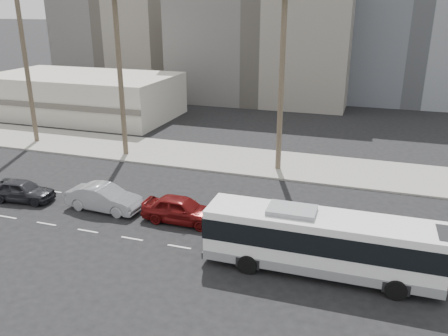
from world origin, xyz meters
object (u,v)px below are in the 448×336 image
at_px(city_bus, 320,241).
at_px(car_c, 22,190).
at_px(car_b, 104,198).
at_px(car_a, 181,209).

relative_size(city_bus, car_c, 2.59).
xyz_separation_m(city_bus, car_b, (-14.40, 3.03, -0.91)).
height_order(car_a, car_b, car_a).
height_order(city_bus, car_b, city_bus).
xyz_separation_m(car_a, car_c, (-11.74, -0.47, -0.08)).
bearing_deg(car_c, car_b, -91.12).
distance_m(car_a, car_b, 5.50).
height_order(car_b, car_c, car_b).
bearing_deg(car_a, city_bus, -108.52).
distance_m(city_bus, car_c, 20.82).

